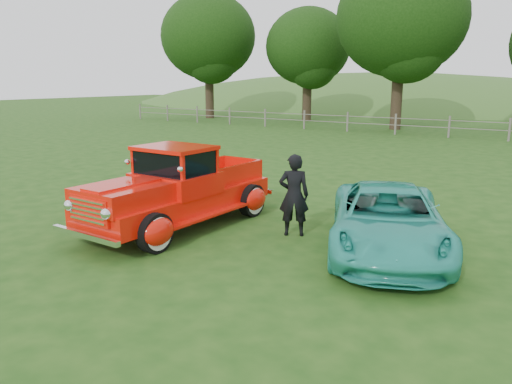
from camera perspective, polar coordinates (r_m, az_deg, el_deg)
The scene contains 9 objects.
ground at distance 9.81m, azimuth -8.90°, elevation -6.16°, with size 140.00×140.00×0.00m, color #1C4612.
distant_hills at distance 67.53m, azimuth 24.51°, elevation 5.08°, with size 116.00×60.00×18.00m.
fence_line at distance 29.61m, azimuth 21.21°, elevation 6.97°, with size 48.00×0.12×1.20m.
tree_far_west at distance 42.19m, azimuth -5.47°, elevation 17.24°, with size 7.60×7.60×9.93m.
tree_mid_west at distance 39.41m, azimuth 5.97°, elevation 16.19°, with size 6.40×6.40×8.46m.
tree_near_west at distance 33.64m, azimuth 16.29°, elevation 18.50°, with size 8.00×8.00×10.42m.
red_pickup at distance 10.93m, azimuth -8.89°, elevation 0.14°, with size 2.31×5.02×1.78m.
teal_sedan at distance 9.54m, azimuth 14.84°, elevation -3.14°, with size 2.03×4.40×1.22m, color teal.
man at distance 10.19m, azimuth 4.35°, elevation -0.36°, with size 0.62×0.41×1.70m, color black.
Camera 1 is at (6.32, -6.81, 3.16)m, focal length 35.00 mm.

